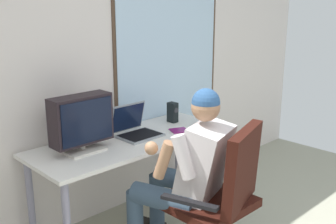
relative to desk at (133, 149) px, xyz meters
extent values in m
cube|color=silver|center=(-0.13, 0.38, 0.59)|extent=(5.90, 0.06, 2.50)
cube|color=#4C3828|center=(0.73, 0.35, 0.59)|extent=(1.29, 0.01, 1.31)
cube|color=silver|center=(0.73, 0.34, 0.59)|extent=(1.23, 0.02, 1.25)
cylinder|color=gray|center=(0.76, -0.26, -0.30)|extent=(0.05, 0.05, 0.72)
cylinder|color=gray|center=(-0.76, 0.26, -0.30)|extent=(0.05, 0.05, 0.72)
cylinder|color=gray|center=(0.76, 0.26, -0.30)|extent=(0.05, 0.05, 0.72)
cube|color=silver|center=(0.00, 0.00, 0.07)|extent=(1.65, 0.65, 0.03)
cube|color=black|center=(0.04, -0.74, -0.20)|extent=(0.54, 0.54, 0.06)
cube|color=black|center=(0.11, -0.97, 0.10)|extent=(0.52, 0.25, 0.53)
cube|color=black|center=(0.31, -0.65, -0.07)|extent=(0.17, 0.37, 0.02)
cube|color=black|center=(-0.24, -0.83, -0.07)|extent=(0.17, 0.37, 0.02)
cylinder|color=#384D62|center=(0.12, -0.44, -0.17)|extent=(0.29, 0.48, 0.15)
cylinder|color=#384D62|center=(0.04, -0.23, -0.41)|extent=(0.12, 0.12, 0.50)
cylinder|color=#384D62|center=(-0.19, -0.54, -0.17)|extent=(0.29, 0.48, 0.15)
cylinder|color=#384D62|center=(-0.26, -0.33, -0.41)|extent=(0.12, 0.12, 0.50)
cube|color=silver|center=(0.04, -0.71, 0.09)|extent=(0.46, 0.42, 0.54)
sphere|color=#AB7B58|center=(0.04, -0.71, 0.47)|extent=(0.19, 0.19, 0.19)
sphere|color=#2C5284|center=(0.04, -0.71, 0.50)|extent=(0.19, 0.19, 0.19)
cylinder|color=silver|center=(0.23, -0.59, 0.19)|extent=(0.14, 0.19, 0.29)
cylinder|color=#AB7B58|center=(0.20, -0.51, 0.05)|extent=(0.12, 0.17, 0.27)
sphere|color=#AB7B58|center=(0.19, -0.47, 0.03)|extent=(0.09, 0.09, 0.09)
cylinder|color=silver|center=(-0.19, -0.73, 0.19)|extent=(0.14, 0.19, 0.29)
cylinder|color=#AB7B58|center=(-0.23, -0.60, 0.14)|extent=(0.12, 0.17, 0.27)
sphere|color=#AB7B58|center=(-0.26, -0.51, 0.21)|extent=(0.09, 0.09, 0.09)
cube|color=beige|center=(-0.44, 0.04, 0.10)|extent=(0.28, 0.23, 0.02)
cylinder|color=beige|center=(-0.44, 0.04, 0.13)|extent=(0.04, 0.04, 0.05)
cube|color=black|center=(-0.44, 0.04, 0.32)|extent=(0.45, 0.16, 0.34)
cube|color=black|center=(-0.43, -0.05, 0.32)|extent=(0.41, 0.01, 0.30)
cube|color=gray|center=(0.07, 0.00, 0.10)|extent=(0.33, 0.25, 0.02)
cube|color=black|center=(0.07, 0.00, 0.11)|extent=(0.30, 0.22, 0.00)
cube|color=gray|center=(0.07, 0.15, 0.22)|extent=(0.33, 0.07, 0.23)
cube|color=#0F1933|center=(0.07, 0.14, 0.22)|extent=(0.30, 0.06, 0.21)
cylinder|color=silver|center=(0.62, -0.15, 0.09)|extent=(0.07, 0.07, 0.00)
cylinder|color=silver|center=(0.62, -0.15, 0.13)|extent=(0.01, 0.01, 0.07)
cylinder|color=silver|center=(0.62, -0.15, 0.21)|extent=(0.08, 0.08, 0.08)
cylinder|color=#5B1214|center=(0.62, -0.15, 0.18)|extent=(0.08, 0.08, 0.03)
cube|color=black|center=(0.55, 0.11, 0.18)|extent=(0.06, 0.09, 0.18)
cylinder|color=#333338|center=(0.55, 0.07, 0.20)|extent=(0.04, 0.01, 0.04)
cube|color=#821D6D|center=(0.40, -0.11, 0.09)|extent=(0.18, 0.17, 0.01)
camera|label=1|loc=(-1.89, -2.37, 1.12)|focal=43.25mm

